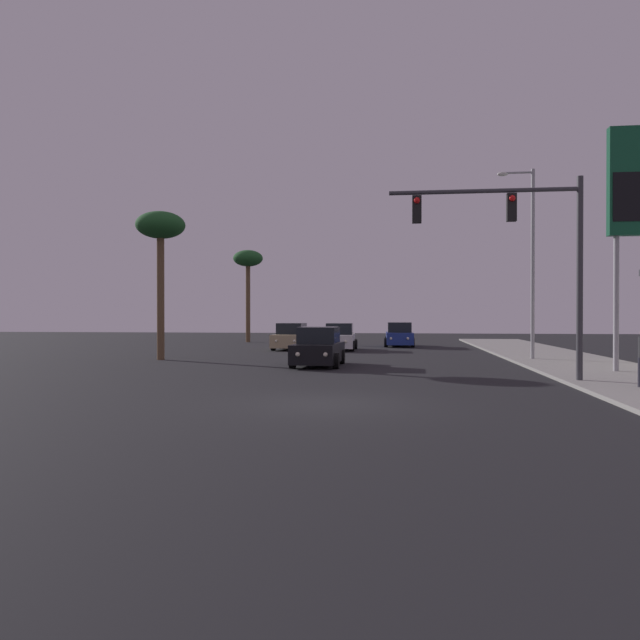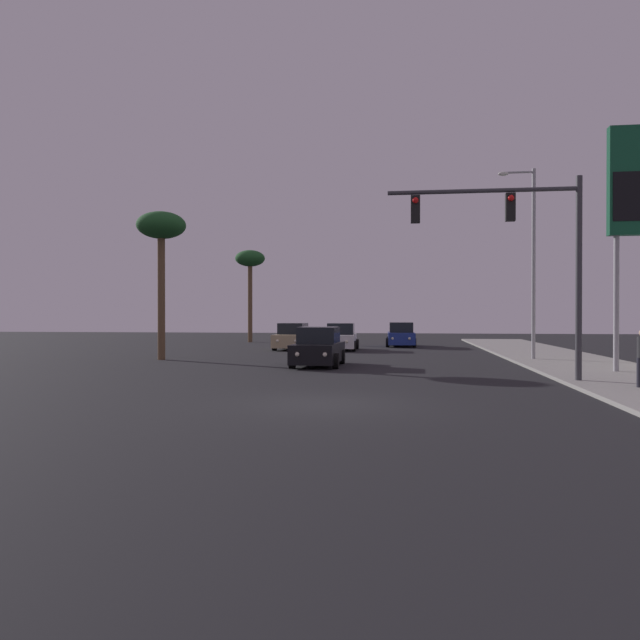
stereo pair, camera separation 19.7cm
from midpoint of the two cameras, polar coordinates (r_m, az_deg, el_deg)
name	(u,v)px [view 1 (the left image)]	position (r m, az deg, el deg)	size (l,w,h in m)	color
ground_plane	(326,404)	(15.54, 0.19, -7.66)	(120.00, 120.00, 0.00)	black
sidewalk_right	(599,370)	(26.48, 23.97, -4.20)	(5.00, 60.00, 0.12)	gray
car_white	(340,338)	(38.94, 1.66, -1.65)	(2.04, 4.34, 1.68)	silver
car_blue	(399,335)	(43.87, 7.14, -1.41)	(2.04, 4.34, 1.68)	navy
car_black	(318,348)	(26.84, -0.35, -2.60)	(2.04, 4.34, 1.68)	black
car_tan	(291,338)	(39.62, -2.78, -1.61)	(2.04, 4.34, 1.68)	tan
traffic_light_mast	(525,238)	(21.24, 17.99, 7.11)	(6.15, 0.36, 6.50)	#38383D
street_lamp	(530,253)	(31.34, 18.47, 5.79)	(1.74, 0.24, 9.00)	#99999E
gas_station_sign	(637,195)	(26.05, 26.77, 10.18)	(2.00, 0.42, 9.00)	#99999E
palm_tree_near	(160,232)	(31.77, -14.55, 7.81)	(2.40, 2.40, 7.26)	brown
palm_tree_far	(248,263)	(50.93, -6.71, 5.23)	(2.40, 2.40, 7.45)	brown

